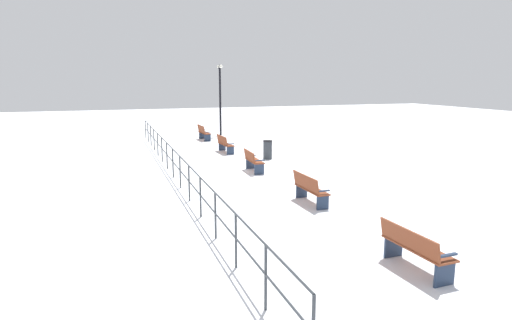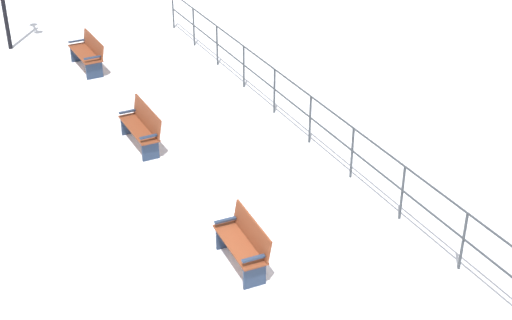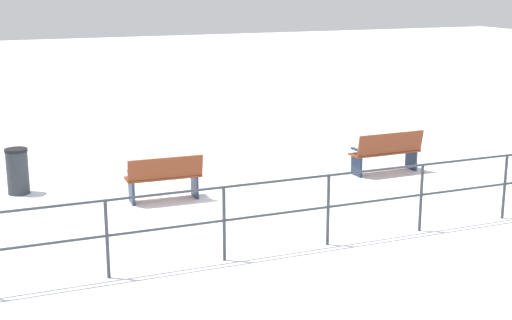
% 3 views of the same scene
% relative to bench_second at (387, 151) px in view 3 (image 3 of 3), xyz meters
% --- Properties ---
extents(ground_plane, '(80.00, 80.00, 0.00)m').
position_rel_bench_second_xyz_m(ground_plane, '(-0.03, 4.98, -0.49)').
color(ground_plane, white).
rests_on(ground_plane, ground).
extents(bench_second, '(0.52, 1.61, 0.92)m').
position_rel_bench_second_xyz_m(bench_second, '(0.00, 0.00, 0.00)').
color(bench_second, brown).
rests_on(bench_second, ground).
extents(bench_third, '(0.55, 1.44, 0.89)m').
position_rel_bench_second_xyz_m(bench_third, '(-0.15, 4.98, -0.02)').
color(bench_third, brown).
rests_on(bench_third, ground).
extents(waterfront_railing, '(0.05, 24.30, 1.16)m').
position_rel_bench_second_xyz_m(waterfront_railing, '(-3.42, 4.98, 0.28)').
color(waterfront_railing, '#383D42').
rests_on(waterfront_railing, ground).
extents(trash_bin, '(0.44, 0.44, 0.90)m').
position_rel_bench_second_xyz_m(trash_bin, '(1.43, 7.48, -0.03)').
color(trash_bin, '#2D3338').
rests_on(trash_bin, ground).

